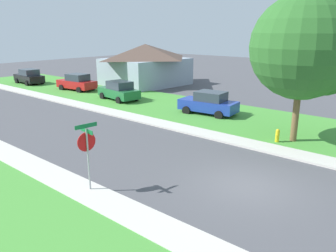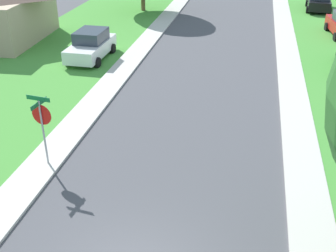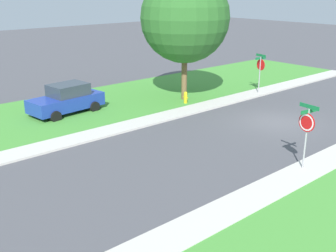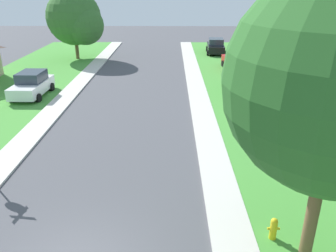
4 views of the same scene
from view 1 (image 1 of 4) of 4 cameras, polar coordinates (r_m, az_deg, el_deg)
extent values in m
plane|color=#4C4C51|center=(14.38, 13.38, -9.78)|extent=(120.00, 120.00, 0.00)
cube|color=beige|center=(24.84, -6.61, 1.69)|extent=(1.40, 56.00, 0.10)
cube|color=#479338|center=(28.17, 0.35, 3.49)|extent=(8.00, 56.00, 0.08)
cylinder|color=#9E9EA3|center=(13.37, -13.33, -5.72)|extent=(0.07, 0.07, 2.60)
cylinder|color=red|center=(13.16, -13.64, -2.62)|extent=(0.76, 0.13, 0.76)
cylinder|color=white|center=(13.17, -13.68, -2.60)|extent=(0.66, 0.09, 0.67)
cylinder|color=red|center=(13.17, -13.69, -2.59)|extent=(0.54, 0.08, 0.55)
cube|color=#146B38|center=(12.93, -13.72, 0.02)|extent=(0.91, 0.14, 0.16)
cube|color=#146B38|center=(12.98, -13.66, -0.79)|extent=(0.14, 0.91, 0.16)
cube|color=black|center=(42.80, -22.47, 7.50)|extent=(2.06, 4.40, 0.76)
cube|color=#2D3842|center=(42.53, -22.46, 8.44)|extent=(1.73, 2.19, 0.68)
cylinder|color=black|center=(43.72, -24.22, 6.96)|extent=(0.28, 0.65, 0.64)
cylinder|color=black|center=(44.42, -22.08, 7.31)|extent=(0.28, 0.65, 0.64)
cylinder|color=black|center=(41.28, -22.78, 6.66)|extent=(0.28, 0.65, 0.64)
cylinder|color=black|center=(42.03, -20.54, 7.03)|extent=(0.28, 0.65, 0.64)
cube|color=#1E6033|center=(30.66, -8.36, 5.61)|extent=(2.42, 4.52, 0.76)
cube|color=#2D3842|center=(30.37, -8.20, 6.89)|extent=(1.89, 2.31, 0.68)
cylinder|color=black|center=(31.38, -11.05, 5.01)|extent=(0.33, 0.67, 0.64)
cylinder|color=black|center=(32.31, -8.29, 5.45)|extent=(0.33, 0.67, 0.64)
cylinder|color=black|center=(29.15, -8.37, 4.31)|extent=(0.33, 0.67, 0.64)
cylinder|color=black|center=(30.15, -5.50, 4.79)|extent=(0.33, 0.67, 0.64)
cube|color=red|center=(36.53, -15.20, 6.88)|extent=(2.23, 4.46, 0.76)
cube|color=#2D3842|center=(36.28, -15.08, 7.98)|extent=(1.81, 2.25, 0.68)
cylinder|color=black|center=(37.05, -17.57, 6.22)|extent=(0.30, 0.66, 0.64)
cylinder|color=black|center=(38.17, -15.46, 6.65)|extent=(0.30, 0.66, 0.64)
cylinder|color=black|center=(35.01, -14.83, 5.90)|extent=(0.30, 0.66, 0.64)
cylinder|color=black|center=(36.20, -12.69, 6.36)|extent=(0.30, 0.66, 0.64)
cube|color=#1E389E|center=(25.35, 6.80, 3.48)|extent=(2.26, 4.47, 0.76)
cube|color=#2D3842|center=(25.11, 7.26, 5.03)|extent=(1.82, 2.26, 0.68)
cylinder|color=black|center=(25.29, 3.15, 2.66)|extent=(0.31, 0.66, 0.64)
cylinder|color=black|center=(26.81, 5.12, 3.39)|extent=(0.31, 0.66, 0.64)
cylinder|color=black|center=(24.08, 8.60, 1.82)|extent=(0.31, 0.66, 0.64)
cylinder|color=black|center=(25.68, 10.34, 2.63)|extent=(0.31, 0.66, 0.64)
cylinder|color=brown|center=(20.00, 20.82, 1.97)|extent=(0.36, 0.36, 3.32)
sphere|color=#2A6226|center=(19.51, 21.89, 12.30)|extent=(5.56, 5.56, 5.56)
sphere|color=#2A6226|center=(20.50, 25.07, 10.12)|extent=(3.89, 3.89, 3.89)
cube|color=#93A3B2|center=(39.19, -3.82, 9.17)|extent=(8.89, 7.77, 3.00)
pyramid|color=brown|center=(38.98, -3.88, 12.52)|extent=(9.53, 8.41, 1.60)
cube|color=#51331E|center=(41.98, -7.16, 8.92)|extent=(1.00, 0.13, 2.10)
cylinder|color=gold|center=(19.81, 18.01, -1.82)|extent=(0.22, 0.22, 0.70)
sphere|color=gold|center=(19.71, 18.10, -0.79)|extent=(0.22, 0.22, 0.22)
cylinder|color=gold|center=(19.66, 17.88, -1.64)|extent=(0.10, 0.08, 0.08)
cylinder|color=gold|center=(19.91, 18.19, -1.45)|extent=(0.10, 0.08, 0.08)
camera|label=2|loc=(14.48, 50.19, 20.38)|focal=45.02mm
camera|label=3|loc=(24.53, -53.59, 12.00)|focal=44.69mm
camera|label=4|loc=(14.62, 48.71, 15.87)|focal=36.38mm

